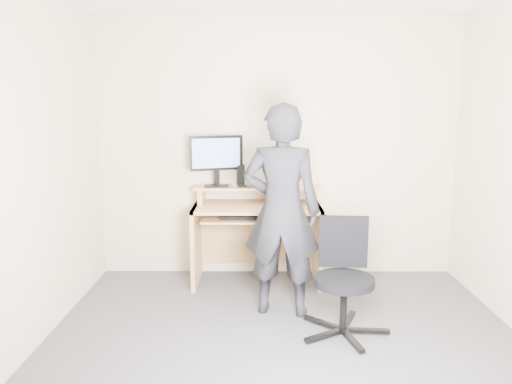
{
  "coord_description": "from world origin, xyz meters",
  "views": [
    {
      "loc": [
        -0.19,
        -3.14,
        1.7
      ],
      "look_at": [
        -0.21,
        1.05,
        0.95
      ],
      "focal_mm": 35.0,
      "sensor_mm": 36.0,
      "label": 1
    }
  ],
  "objects_px": {
    "desk": "(257,224)",
    "monitor": "(216,156)",
    "person": "(282,211)",
    "office_chair": "(344,273)"
  },
  "relations": [
    {
      "from": "desk",
      "to": "person",
      "type": "relative_size",
      "value": 0.7
    },
    {
      "from": "desk",
      "to": "monitor",
      "type": "distance_m",
      "value": 0.76
    },
    {
      "from": "desk",
      "to": "person",
      "type": "xyz_separation_m",
      "value": [
        0.2,
        -0.79,
        0.31
      ]
    },
    {
      "from": "monitor",
      "to": "person",
      "type": "height_order",
      "value": "person"
    },
    {
      "from": "desk",
      "to": "office_chair",
      "type": "bearing_deg",
      "value": -60.06
    },
    {
      "from": "office_chair",
      "to": "person",
      "type": "relative_size",
      "value": 0.49
    },
    {
      "from": "monitor",
      "to": "office_chair",
      "type": "distance_m",
      "value": 1.73
    },
    {
      "from": "office_chair",
      "to": "monitor",
      "type": "bearing_deg",
      "value": 136.25
    },
    {
      "from": "desk",
      "to": "monitor",
      "type": "height_order",
      "value": "monitor"
    },
    {
      "from": "office_chair",
      "to": "desk",
      "type": "bearing_deg",
      "value": 124.59
    }
  ]
}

